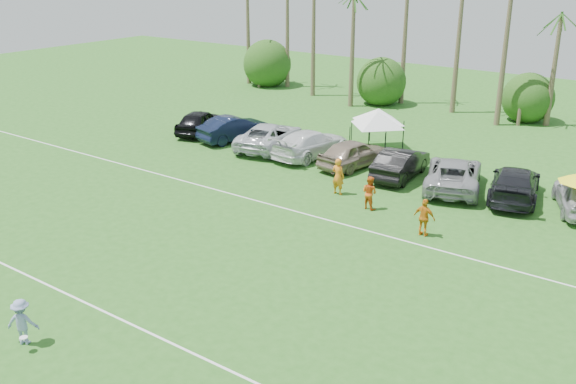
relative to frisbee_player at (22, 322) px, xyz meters
The scene contains 22 objects.
ground 2.05m from the frisbee_player, 153.27° to the left, with size 120.00×120.00×0.00m, color #29601D.
field_lines 9.04m from the frisbee_player, 100.76° to the left, with size 80.00×12.10×0.01m.
palm_tree_0 45.98m from the frisbee_player, 121.37° to the left, with size 2.40×2.40×8.90m.
palm_tree_4 39.82m from the frisbee_player, 98.32° to the left, with size 2.40×2.40×8.90m.
palm_tree_5 39.61m from the frisbee_player, 92.48° to the left, with size 2.40×2.40×9.90m.
bush_tree_0 44.90m from the frisbee_player, 117.43° to the left, with size 4.00×4.00×4.00m.
bush_tree_1 40.59m from the frisbee_player, 100.91° to the left, with size 4.00×4.00×4.00m.
bush_tree_2 40.09m from the frisbee_player, 83.81° to the left, with size 4.00×4.00×4.00m.
sideline_player_a 18.26m from the frisbee_player, 86.84° to the left, with size 0.73×0.48×2.01m, color orange.
sideline_player_b 17.70m from the frisbee_player, 78.88° to the left, with size 0.84×0.66×1.73m, color #D85A18.
sideline_player_c 17.40m from the frisbee_player, 65.96° to the left, with size 1.05×0.44×1.79m, color orange.
canopy_tent_left 26.29m from the frisbee_player, 92.12° to the left, with size 3.95×3.95×3.20m.
canopy_tent_right 27.24m from the frisbee_player, 92.99° to the left, with size 3.92×3.92×3.18m.
frisbee_player is the anchor object (origin of this frame).
parked_car_0 26.81m from the frisbee_player, 120.62° to the left, with size 2.03×5.05×1.72m, color black.
parked_car_1 25.33m from the frisbee_player, 114.31° to the left, with size 1.82×5.22×1.72m, color black.
parked_car_2 24.05m from the frisbee_player, 107.42° to the left, with size 2.85×6.19×1.72m, color silver.
parked_car_3 23.38m from the frisbee_player, 99.78° to the left, with size 2.41×5.93×1.72m, color white.
parked_car_4 22.82m from the frisbee_player, 91.86° to the left, with size 2.03×5.05×1.72m, color gray.
parked_car_5 22.86m from the frisbee_player, 83.76° to the left, with size 1.82×5.22×1.72m, color black.
parked_car_6 23.40m from the frisbee_player, 75.86° to the left, with size 2.85×6.19×1.72m, color #979799.
parked_car_7 24.78m from the frisbee_player, 68.84° to the left, with size 2.41×5.93×1.72m, color black.
Camera 1 is at (19.57, -10.57, 12.27)m, focal length 40.00 mm.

